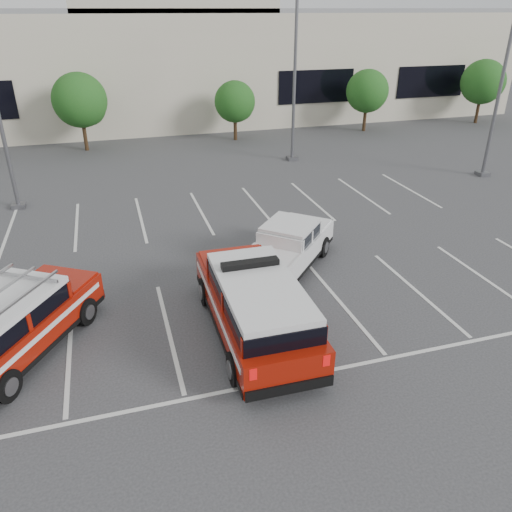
% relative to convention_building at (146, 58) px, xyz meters
% --- Properties ---
extents(ground, '(120.00, 120.00, 0.00)m').
position_rel_convention_building_xyz_m(ground, '(-0.18, -31.86, -4.72)').
color(ground, '#343436').
rests_on(ground, ground).
extents(stall_markings, '(23.00, 15.00, 0.01)m').
position_rel_convention_building_xyz_m(stall_markings, '(-0.18, -27.36, -4.71)').
color(stall_markings, silver).
rests_on(stall_markings, ground).
extents(convention_building, '(60.00, 16.99, 13.20)m').
position_rel_convention_building_xyz_m(convention_building, '(0.00, 0.00, 0.00)').
color(convention_building, beige).
rests_on(convention_building, ground).
extents(tree_mid_left, '(3.37, 3.37, 4.85)m').
position_rel_convention_building_xyz_m(tree_mid_left, '(-5.09, -9.82, -1.68)').
color(tree_mid_left, '#3F2B19').
rests_on(tree_mid_left, ground).
extents(tree_mid_right, '(2.77, 2.77, 3.99)m').
position_rel_convention_building_xyz_m(tree_mid_right, '(4.91, -9.82, -2.22)').
color(tree_mid_right, '#3F2B19').
rests_on(tree_mid_right, ground).
extents(tree_right, '(3.07, 3.07, 4.42)m').
position_rel_convention_building_xyz_m(tree_right, '(14.91, -9.82, -1.95)').
color(tree_right, '#3F2B19').
rests_on(tree_right, ground).
extents(tree_far_right, '(3.37, 3.37, 4.85)m').
position_rel_convention_building_xyz_m(tree_far_right, '(24.91, -9.82, -1.68)').
color(tree_far_right, '#3F2B19').
rests_on(tree_far_right, ground).
extents(light_pole_mid, '(0.90, 0.60, 10.24)m').
position_rel_convention_building_xyz_m(light_pole_mid, '(6.82, -15.86, 0.47)').
color(light_pole_mid, '#59595E').
rests_on(light_pole_mid, ground).
extents(light_pole_right, '(0.90, 0.60, 10.24)m').
position_rel_convention_building_xyz_m(light_pole_right, '(15.82, -21.86, 0.47)').
color(light_pole_right, '#59595E').
rests_on(light_pole_right, ground).
extents(fire_chief_suv, '(2.25, 6.02, 2.11)m').
position_rel_convention_building_xyz_m(fire_chief_suv, '(-0.55, -32.68, -3.86)').
color(fire_chief_suv, maroon).
rests_on(fire_chief_suv, ground).
extents(white_pickup, '(4.96, 5.19, 1.64)m').
position_rel_convention_building_xyz_m(white_pickup, '(1.55, -29.24, -4.07)').
color(white_pickup, silver).
rests_on(white_pickup, ground).
extents(ladder_suv, '(4.46, 5.45, 2.03)m').
position_rel_convention_building_xyz_m(ladder_suv, '(-6.85, -31.68, -3.91)').
color(ladder_suv, maroon).
rests_on(ladder_suv, ground).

